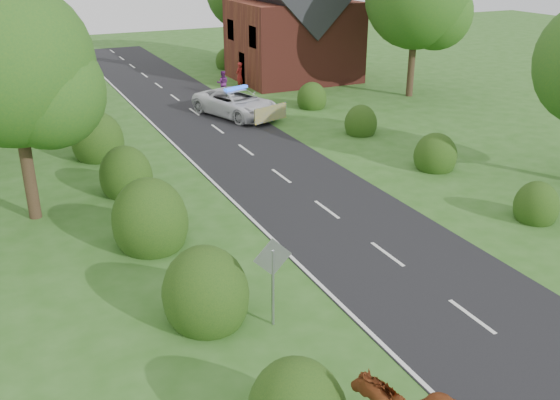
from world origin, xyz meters
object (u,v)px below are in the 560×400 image
pedestrian_red (239,76)px  pedestrian_purple (223,83)px  road_sign (273,269)px  police_van (237,103)px

pedestrian_red → pedestrian_purple: 2.16m
road_sign → pedestrian_purple: size_ratio=1.60×
police_van → pedestrian_purple: bearing=58.7°
police_van → pedestrian_purple: police_van is taller
pedestrian_red → road_sign: bearing=36.3°
police_van → pedestrian_red: 7.29m
pedestrian_red → pedestrian_purple: size_ratio=1.13×
pedestrian_red → pedestrian_purple: pedestrian_red is taller
pedestrian_red → pedestrian_purple: (-1.71, -1.32, -0.10)m
road_sign → police_van: road_sign is taller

